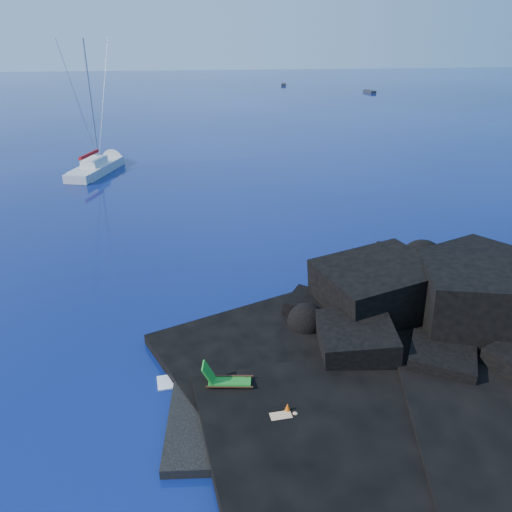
{
  "coord_description": "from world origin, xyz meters",
  "views": [
    {
      "loc": [
        1.21,
        -13.7,
        12.64
      ],
      "look_at": [
        4.83,
        10.06,
        2.0
      ],
      "focal_mm": 35.0,
      "sensor_mm": 36.0,
      "label": 1
    }
  ],
  "objects": [
    {
      "name": "ground",
      "position": [
        0.0,
        0.0,
        0.0
      ],
      "size": [
        400.0,
        400.0,
        0.0
      ],
      "primitive_type": "plane",
      "color": "#030934",
      "rests_on": "ground"
    },
    {
      "name": "headland",
      "position": [
        13.0,
        3.0,
        0.0
      ],
      "size": [
        24.0,
        24.0,
        3.6
      ],
      "primitive_type": null,
      "color": "black",
      "rests_on": "ground"
    },
    {
      "name": "beach",
      "position": [
        4.5,
        0.5,
        0.0
      ],
      "size": [
        9.08,
        6.86,
        0.7
      ],
      "primitive_type": "cube",
      "rotation": [
        0.0,
        0.0,
        -0.1
      ],
      "color": "black",
      "rests_on": "ground"
    },
    {
      "name": "surf_foam",
      "position": [
        5.0,
        5.0,
        0.0
      ],
      "size": [
        10.0,
        8.0,
        0.06
      ],
      "primitive_type": null,
      "color": "white",
      "rests_on": "ground"
    },
    {
      "name": "sailboat",
      "position": [
        -7.14,
        37.62,
        0.0
      ],
      "size": [
        6.06,
        12.17,
        12.55
      ],
      "primitive_type": null,
      "rotation": [
        0.0,
        0.0,
        -0.31
      ],
      "color": "silver",
      "rests_on": "ground"
    },
    {
      "name": "deck_chair",
      "position": [
        2.53,
        1.5,
        0.97
      ],
      "size": [
        1.91,
        1.07,
        1.24
      ],
      "primitive_type": null,
      "rotation": [
        0.0,
        0.0,
        -0.16
      ],
      "color": "#1C8123",
      "rests_on": "beach"
    },
    {
      "name": "towel",
      "position": [
        4.09,
        -0.48,
        0.37
      ],
      "size": [
        1.95,
        1.01,
        0.05
      ],
      "primitive_type": "cube",
      "rotation": [
        0.0,
        0.0,
        0.06
      ],
      "color": "white",
      "rests_on": "beach"
    },
    {
      "name": "sunbather",
      "position": [
        4.09,
        -0.48,
        0.54
      ],
      "size": [
        1.83,
        0.62,
        0.28
      ],
      "primitive_type": null,
      "rotation": [
        0.0,
        0.0,
        0.06
      ],
      "color": "#E8AF79",
      "rests_on": "towel"
    },
    {
      "name": "marker_cone",
      "position": [
        4.37,
        -0.26,
        0.64
      ],
      "size": [
        0.42,
        0.42,
        0.58
      ],
      "primitive_type": "cone",
      "rotation": [
        0.0,
        0.0,
        -0.11
      ],
      "color": "#EA580C",
      "rests_on": "beach"
    },
    {
      "name": "distant_boat_a",
      "position": [
        30.7,
        128.87,
        0.0
      ],
      "size": [
        2.15,
        4.38,
        0.56
      ],
      "primitive_type": "cube",
      "rotation": [
        0.0,
        0.0,
        -0.21
      ],
      "color": "#232328",
      "rests_on": "ground"
    },
    {
      "name": "distant_boat_b",
      "position": [
        47.45,
        107.05,
        0.0
      ],
      "size": [
        1.8,
        4.54,
        0.59
      ],
      "primitive_type": "cube",
      "rotation": [
        0.0,
        0.0,
        0.1
      ],
      "color": "#26252A",
      "rests_on": "ground"
    }
  ]
}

